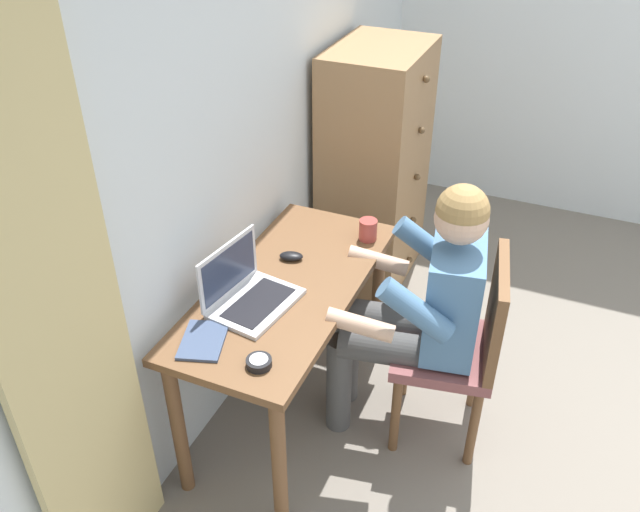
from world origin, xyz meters
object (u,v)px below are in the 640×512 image
object	(u,v)px
chair	(462,343)
computer_mouse	(291,256)
dresser	(374,169)
person_seated	(421,301)
notebook_pad	(203,341)
desk_clock	(259,362)
coffee_mug	(368,229)
laptop	(247,291)
desk	(288,307)

from	to	relation	value
chair	computer_mouse	bearing A→B (deg)	91.46
dresser	person_seated	distance (m)	1.20
dresser	notebook_pad	distance (m)	1.65
desk_clock	coffee_mug	bearing A→B (deg)	-4.16
laptop	desk_clock	world-z (taller)	laptop
dresser	computer_mouse	bearing A→B (deg)	179.61
desk	coffee_mug	bearing A→B (deg)	-22.04
chair	notebook_pad	xyz separation A→B (m)	(-0.62, 0.82, 0.23)
desk	chair	xyz separation A→B (m)	(0.18, -0.69, -0.10)
desk	chair	size ratio (longest dim) A/B	1.34
computer_mouse	notebook_pad	xyz separation A→B (m)	(-0.60, 0.06, -0.01)
person_seated	notebook_pad	world-z (taller)	person_seated
laptop	coffee_mug	size ratio (longest dim) A/B	3.10
computer_mouse	laptop	bearing A→B (deg)	158.16
dresser	notebook_pad	world-z (taller)	dresser
chair	coffee_mug	world-z (taller)	chair
dresser	desk_clock	size ratio (longest dim) A/B	14.95
computer_mouse	notebook_pad	world-z (taller)	computer_mouse
computer_mouse	coffee_mug	distance (m)	0.37
person_seated	coffee_mug	xyz separation A→B (m)	(0.29, 0.33, 0.09)
chair	computer_mouse	size ratio (longest dim) A/B	8.94
desk	person_seated	xyz separation A→B (m)	(0.16, -0.51, 0.08)
dresser	chair	distance (m)	1.28
desk	dresser	xyz separation A→B (m)	(1.22, 0.05, 0.06)
computer_mouse	desk	bearing A→B (deg)	-176.66
computer_mouse	desk_clock	distance (m)	0.65
laptop	coffee_mug	bearing A→B (deg)	-23.79
desk	computer_mouse	bearing A→B (deg)	20.17
desk_clock	notebook_pad	size ratio (longest dim) A/B	0.43
chair	notebook_pad	distance (m)	1.05
chair	person_seated	distance (m)	0.26
chair	coffee_mug	distance (m)	0.64
desk_clock	computer_mouse	bearing A→B (deg)	15.64
person_seated	coffee_mug	bearing A→B (deg)	48.39
dresser	laptop	size ratio (longest dim) A/B	3.61
chair	computer_mouse	world-z (taller)	chair
computer_mouse	coffee_mug	size ratio (longest dim) A/B	0.83
dresser	coffee_mug	size ratio (longest dim) A/B	11.21
person_seated	computer_mouse	xyz separation A→B (m)	(0.01, 0.57, 0.06)
chair	computer_mouse	xyz separation A→B (m)	(-0.02, 0.75, 0.24)
notebook_pad	coffee_mug	world-z (taller)	coffee_mug
desk	notebook_pad	bearing A→B (deg)	163.96
dresser	computer_mouse	xyz separation A→B (m)	(-1.05, 0.01, 0.07)
dresser	laptop	xyz separation A→B (m)	(-1.38, 0.04, 0.10)
computer_mouse	notebook_pad	bearing A→B (deg)	157.09
person_seated	desk_clock	xyz separation A→B (m)	(-0.62, 0.40, 0.05)
chair	coffee_mug	xyz separation A→B (m)	(0.26, 0.51, 0.27)
coffee_mug	desk_clock	bearing A→B (deg)	175.84
laptop	notebook_pad	xyz separation A→B (m)	(-0.27, 0.03, -0.05)
desk	chair	bearing A→B (deg)	-75.06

